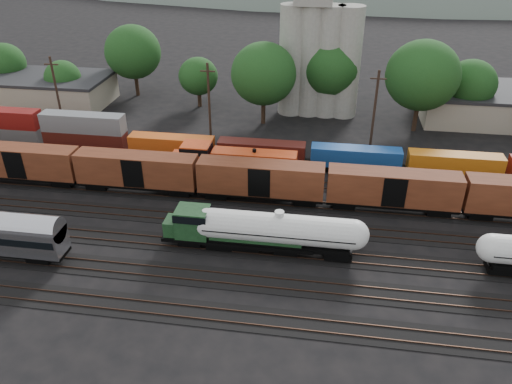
# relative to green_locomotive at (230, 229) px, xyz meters

# --- Properties ---
(ground) EXTENTS (600.00, 600.00, 0.00)m
(ground) POSITION_rel_green_locomotive_xyz_m (3.66, 5.00, -2.40)
(ground) COLOR black
(tracks) EXTENTS (180.00, 33.20, 0.20)m
(tracks) POSITION_rel_green_locomotive_xyz_m (3.66, 5.00, -2.35)
(tracks) COLOR black
(tracks) RESTS_ON ground
(green_locomotive) EXTENTS (15.79, 2.79, 4.18)m
(green_locomotive) POSITION_rel_green_locomotive_xyz_m (0.00, 0.00, 0.00)
(green_locomotive) COLOR black
(green_locomotive) RESTS_ON ground
(tank_car_a) EXTENTS (17.99, 3.22, 4.71)m
(tank_car_a) POSITION_rel_green_locomotive_xyz_m (5.10, -0.00, 0.39)
(tank_car_a) COLOR silver
(tank_car_a) RESTS_ON ground
(orange_locomotive) EXTENTS (18.08, 3.01, 4.52)m
(orange_locomotive) POSITION_rel_green_locomotive_xyz_m (-2.81, 15.00, 0.18)
(orange_locomotive) COLOR black
(orange_locomotive) RESTS_ON ground
(boxcar_string) EXTENTS (138.20, 2.90, 4.20)m
(boxcar_string) POSITION_rel_green_locomotive_xyz_m (1.80, 10.00, 0.72)
(boxcar_string) COLOR black
(boxcar_string) RESTS_ON ground
(container_wall) EXTENTS (165.96, 2.60, 5.80)m
(container_wall) POSITION_rel_green_locomotive_xyz_m (-11.40, 20.00, -0.31)
(container_wall) COLOR black
(container_wall) RESTS_ON ground
(grain_silo) EXTENTS (13.40, 5.00, 29.00)m
(grain_silo) POSITION_rel_green_locomotive_xyz_m (6.94, 41.00, 8.86)
(grain_silo) COLOR #99968C
(grain_silo) RESTS_ON ground
(industrial_sheds) EXTENTS (119.38, 17.26, 5.10)m
(industrial_sheds) POSITION_rel_green_locomotive_xyz_m (10.28, 40.25, 0.16)
(industrial_sheds) COLOR #9E937F
(industrial_sheds) RESTS_ON ground
(tree_band) EXTENTS (164.33, 20.88, 14.33)m
(tree_band) POSITION_rel_green_locomotive_xyz_m (8.13, 39.67, 5.37)
(tree_band) COLOR black
(tree_band) RESTS_ON ground
(utility_poles) EXTENTS (122.20, 0.36, 12.00)m
(utility_poles) POSITION_rel_green_locomotive_xyz_m (3.66, 27.00, 3.81)
(utility_poles) COLOR black
(utility_poles) RESTS_ON ground
(distant_hills) EXTENTS (860.00, 286.00, 130.00)m
(distant_hills) POSITION_rel_green_locomotive_xyz_m (27.57, 265.00, -22.96)
(distant_hills) COLOR #59665B
(distant_hills) RESTS_ON ground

